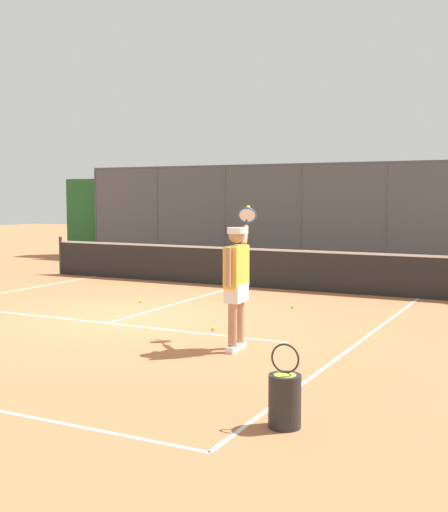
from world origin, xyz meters
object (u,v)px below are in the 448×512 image
Objects in this scene: tennis_ball_mid_court at (293,306)px; ball_basket at (285,397)px; tennis_ball_near_net at (213,328)px; tennis_player at (237,277)px; tennis_ball_by_sideline at (141,301)px.

tennis_ball_mid_court is 0.08× the size of ball_basket.
tennis_ball_near_net is 2.68m from tennis_ball_mid_court.
tennis_player is at bearing 98.39° from tennis_ball_mid_court.
tennis_ball_near_net is at bearing 37.24° from tennis_player.
ball_basket reaches higher than tennis_ball_near_net.
tennis_ball_by_sideline is 3.19m from tennis_ball_mid_court.
tennis_player is 31.57× the size of tennis_ball_near_net.
tennis_ball_near_net is (0.95, -1.08, -1.03)m from tennis_player.
tennis_player is 31.57× the size of tennis_ball_by_sideline.
tennis_ball_by_sideline is 7.83m from ball_basket.
tennis_ball_by_sideline is at bearing 14.72° from tennis_ball_mid_court.
tennis_player is 4.77m from tennis_ball_by_sideline.
tennis_player is at bearing 131.30° from tennis_ball_near_net.
tennis_ball_near_net is at bearing 81.44° from tennis_ball_mid_court.
ball_basket is (-2.37, 6.42, 0.27)m from tennis_ball_mid_court.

